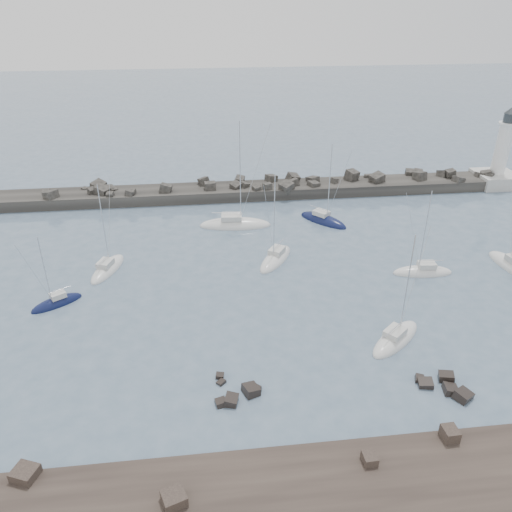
{
  "coord_description": "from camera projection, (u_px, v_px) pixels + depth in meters",
  "views": [
    {
      "loc": [
        -6.37,
        -42.61,
        31.4
      ],
      "look_at": [
        0.14,
        12.0,
        2.05
      ],
      "focal_mm": 35.0,
      "sensor_mm": 36.0,
      "label": 1
    }
  ],
  "objects": [
    {
      "name": "lighthouse",
      "position": [
        498.0,
        169.0,
        89.52
      ],
      "size": [
        7.0,
        7.0,
        14.6
      ],
      "color": "#B0B0AA",
      "rests_on": "ground"
    },
    {
      "name": "sailboat_1",
      "position": [
        57.0,
        303.0,
        56.38
      ],
      "size": [
        5.82,
        4.69,
        9.44
      ],
      "color": "#0E153B",
      "rests_on": "ground"
    },
    {
      "name": "sailboat_7",
      "position": [
        423.0,
        272.0,
        62.55
      ],
      "size": [
        7.65,
        2.93,
        11.93
      ],
      "color": "silver",
      "rests_on": "ground"
    },
    {
      "name": "sailboat_4",
      "position": [
        275.0,
        259.0,
        65.61
      ],
      "size": [
        6.47,
        8.2,
        12.87
      ],
      "color": "silver",
      "rests_on": "ground"
    },
    {
      "name": "rock_cluster_far",
      "position": [
        445.0,
        387.0,
        44.56
      ],
      "size": [
        4.42,
        4.2,
        1.65
      ],
      "color": "black",
      "rests_on": "ground"
    },
    {
      "name": "sailboat_6",
      "position": [
        323.0,
        221.0,
        76.57
      ],
      "size": [
        7.35,
        8.0,
        13.22
      ],
      "color": "#0E153B",
      "rests_on": "ground"
    },
    {
      "name": "sailboat_8",
      "position": [
        512.0,
        267.0,
        63.81
      ],
      "size": [
        3.73,
        8.64,
        13.35
      ],
      "color": "silver",
      "rests_on": "ground"
    },
    {
      "name": "sailboat_5",
      "position": [
        395.0,
        339.0,
        50.56
      ],
      "size": [
        7.66,
        7.04,
        12.62
      ],
      "color": "silver",
      "rests_on": "ground"
    },
    {
      "name": "ground",
      "position": [
        268.0,
        326.0,
        52.78
      ],
      "size": [
        400.0,
        400.0,
        0.0
      ],
      "primitive_type": "plane",
      "color": "#4B6075",
      "rests_on": "ground"
    },
    {
      "name": "rock_cluster_near",
      "position": [
        238.0,
        394.0,
        43.69
      ],
      "size": [
        4.32,
        4.59,
        1.25
      ],
      "color": "black",
      "rests_on": "ground"
    },
    {
      "name": "sailboat_2",
      "position": [
        108.0,
        269.0,
        63.27
      ],
      "size": [
        4.77,
        8.05,
        12.21
      ],
      "color": "silver",
      "rests_on": "ground"
    },
    {
      "name": "sailboat_3",
      "position": [
        235.0,
        225.0,
        75.13
      ],
      "size": [
        11.02,
        4.23,
        16.88
      ],
      "color": "silver",
      "rests_on": "ground"
    },
    {
      "name": "breakwater",
      "position": [
        196.0,
        196.0,
        85.19
      ],
      "size": [
        115.0,
        7.37,
        5.08
      ],
      "color": "#2A2825",
      "rests_on": "ground"
    }
  ]
}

